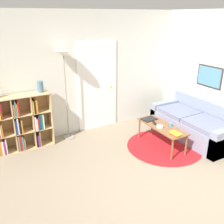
{
  "coord_description": "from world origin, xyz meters",
  "views": [
    {
      "loc": [
        -2.07,
        -2.16,
        2.5
      ],
      "look_at": [
        -0.03,
        1.5,
        0.85
      ],
      "focal_mm": 40.0,
      "sensor_mm": 36.0,
      "label": 1
    }
  ],
  "objects_px": {
    "bookshelf": "(20,124)",
    "floor_lamp": "(64,63)",
    "couch": "(196,124)",
    "coffee_table": "(162,128)",
    "bowl": "(160,127)",
    "laptop": "(149,119)",
    "cup": "(171,125)",
    "vase_on_shelf": "(40,87)"
  },
  "relations": [
    {
      "from": "coffee_table",
      "to": "vase_on_shelf",
      "type": "relative_size",
      "value": 5.05
    },
    {
      "from": "laptop",
      "to": "bowl",
      "type": "relative_size",
      "value": 2.53
    },
    {
      "from": "bookshelf",
      "to": "coffee_table",
      "type": "distance_m",
      "value": 2.78
    },
    {
      "from": "vase_on_shelf",
      "to": "couch",
      "type": "bearing_deg",
      "value": -23.35
    },
    {
      "from": "bookshelf",
      "to": "cup",
      "type": "relative_size",
      "value": 15.41
    },
    {
      "from": "couch",
      "to": "bowl",
      "type": "xyz_separation_m",
      "value": [
        -1.04,
        -0.04,
        0.2
      ]
    },
    {
      "from": "couch",
      "to": "vase_on_shelf",
      "type": "height_order",
      "value": "vase_on_shelf"
    },
    {
      "from": "bowl",
      "to": "vase_on_shelf",
      "type": "xyz_separation_m",
      "value": [
        -1.91,
        1.31,
        0.74
      ]
    },
    {
      "from": "coffee_table",
      "to": "cup",
      "type": "xyz_separation_m",
      "value": [
        0.12,
        -0.11,
        0.09
      ]
    },
    {
      "from": "coffee_table",
      "to": "laptop",
      "type": "distance_m",
      "value": 0.39
    },
    {
      "from": "cup",
      "to": "laptop",
      "type": "bearing_deg",
      "value": 107.5
    },
    {
      "from": "floor_lamp",
      "to": "couch",
      "type": "distance_m",
      "value": 3.06
    },
    {
      "from": "bookshelf",
      "to": "coffee_table",
      "type": "relative_size",
      "value": 0.99
    },
    {
      "from": "bowl",
      "to": "bookshelf",
      "type": "bearing_deg",
      "value": 151.0
    },
    {
      "from": "bowl",
      "to": "vase_on_shelf",
      "type": "distance_m",
      "value": 2.43
    },
    {
      "from": "couch",
      "to": "laptop",
      "type": "bearing_deg",
      "value": 158.82
    },
    {
      "from": "bookshelf",
      "to": "floor_lamp",
      "type": "bearing_deg",
      "value": -0.79
    },
    {
      "from": "laptop",
      "to": "vase_on_shelf",
      "type": "relative_size",
      "value": 1.48
    },
    {
      "from": "bookshelf",
      "to": "couch",
      "type": "height_order",
      "value": "bookshelf"
    },
    {
      "from": "coffee_table",
      "to": "bowl",
      "type": "distance_m",
      "value": 0.12
    },
    {
      "from": "laptop",
      "to": "cup",
      "type": "xyz_separation_m",
      "value": [
        0.16,
        -0.49,
        0.03
      ]
    },
    {
      "from": "bookshelf",
      "to": "floor_lamp",
      "type": "height_order",
      "value": "floor_lamp"
    },
    {
      "from": "laptop",
      "to": "vase_on_shelf",
      "type": "bearing_deg",
      "value": 155.59
    },
    {
      "from": "vase_on_shelf",
      "to": "coffee_table",
      "type": "bearing_deg",
      "value": -32.5
    },
    {
      "from": "bookshelf",
      "to": "vase_on_shelf",
      "type": "height_order",
      "value": "vase_on_shelf"
    },
    {
      "from": "couch",
      "to": "laptop",
      "type": "relative_size",
      "value": 5.82
    },
    {
      "from": "vase_on_shelf",
      "to": "cup",
      "type": "bearing_deg",
      "value": -33.13
    },
    {
      "from": "floor_lamp",
      "to": "couch",
      "type": "xyz_separation_m",
      "value": [
        2.45,
        -1.26,
        -1.34
      ]
    },
    {
      "from": "floor_lamp",
      "to": "bowl",
      "type": "bearing_deg",
      "value": -42.73
    },
    {
      "from": "couch",
      "to": "coffee_table",
      "type": "height_order",
      "value": "couch"
    },
    {
      "from": "cup",
      "to": "bowl",
      "type": "bearing_deg",
      "value": 161.53
    },
    {
      "from": "couch",
      "to": "cup",
      "type": "height_order",
      "value": "couch"
    },
    {
      "from": "floor_lamp",
      "to": "couch",
      "type": "relative_size",
      "value": 0.98
    },
    {
      "from": "bookshelf",
      "to": "laptop",
      "type": "height_order",
      "value": "bookshelf"
    },
    {
      "from": "floor_lamp",
      "to": "cup",
      "type": "height_order",
      "value": "floor_lamp"
    },
    {
      "from": "bookshelf",
      "to": "bowl",
      "type": "distance_m",
      "value": 2.72
    },
    {
      "from": "floor_lamp",
      "to": "vase_on_shelf",
      "type": "bearing_deg",
      "value": 178.89
    },
    {
      "from": "laptop",
      "to": "vase_on_shelf",
      "type": "distance_m",
      "value": 2.28
    },
    {
      "from": "bookshelf",
      "to": "floor_lamp",
      "type": "distance_m",
      "value": 1.45
    },
    {
      "from": "couch",
      "to": "bowl",
      "type": "relative_size",
      "value": 14.72
    },
    {
      "from": "bookshelf",
      "to": "bowl",
      "type": "bearing_deg",
      "value": -29.0
    },
    {
      "from": "vase_on_shelf",
      "to": "floor_lamp",
      "type": "bearing_deg",
      "value": -1.11
    }
  ]
}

